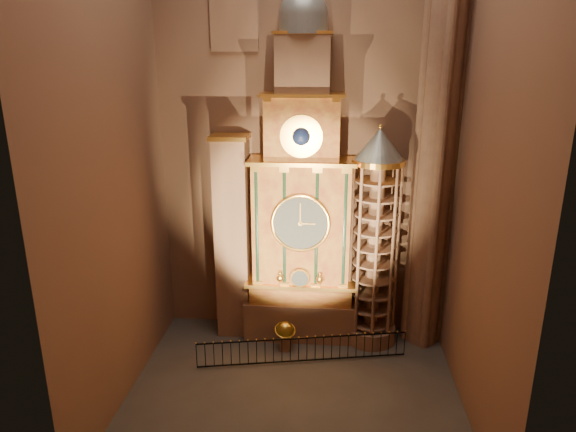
# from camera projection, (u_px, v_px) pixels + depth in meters

# --- Properties ---
(floor) EXTENTS (14.00, 14.00, 0.00)m
(floor) POSITION_uv_depth(u_px,v_px,m) (294.00, 393.00, 21.80)
(floor) COLOR #383330
(floor) RESTS_ON ground
(wall_back) EXTENTS (22.00, 0.00, 22.00)m
(wall_back) POSITION_uv_depth(u_px,v_px,m) (304.00, 116.00, 24.26)
(wall_back) COLOR brown
(wall_back) RESTS_ON floor
(wall_left) EXTENTS (0.00, 22.00, 22.00)m
(wall_left) POSITION_uv_depth(u_px,v_px,m) (108.00, 132.00, 19.12)
(wall_left) COLOR brown
(wall_left) RESTS_ON floor
(wall_right) EXTENTS (0.00, 22.00, 22.00)m
(wall_right) POSITION_uv_depth(u_px,v_px,m) (493.00, 136.00, 17.97)
(wall_right) COLOR brown
(wall_right) RESTS_ON floor
(astronomical_clock) EXTENTS (5.60, 2.41, 16.70)m
(astronomical_clock) POSITION_uv_depth(u_px,v_px,m) (302.00, 209.00, 24.55)
(astronomical_clock) COLOR #8C634C
(astronomical_clock) RESTS_ON floor
(portrait_tower) EXTENTS (1.80, 1.60, 10.20)m
(portrait_tower) POSITION_uv_depth(u_px,v_px,m) (233.00, 237.00, 25.30)
(portrait_tower) COLOR #8C634C
(portrait_tower) RESTS_ON floor
(stair_turret) EXTENTS (2.50, 2.50, 10.80)m
(stair_turret) POSITION_uv_depth(u_px,v_px,m) (374.00, 241.00, 24.43)
(stair_turret) COLOR #8C634C
(stair_turret) RESTS_ON floor
(gothic_pier) EXTENTS (2.04, 2.04, 22.00)m
(gothic_pier) POSITION_uv_depth(u_px,v_px,m) (439.00, 120.00, 22.81)
(gothic_pier) COLOR #8C634C
(gothic_pier) RESTS_ON floor
(celestial_globe) EXTENTS (1.29, 1.26, 1.48)m
(celestial_globe) POSITION_uv_depth(u_px,v_px,m) (285.00, 333.00, 24.80)
(celestial_globe) COLOR #8C634C
(celestial_globe) RESTS_ON floor
(iron_railing) EXTENTS (9.57, 1.94, 1.25)m
(iron_railing) POSITION_uv_depth(u_px,v_px,m) (303.00, 350.00, 23.78)
(iron_railing) COLOR black
(iron_railing) RESTS_ON floor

